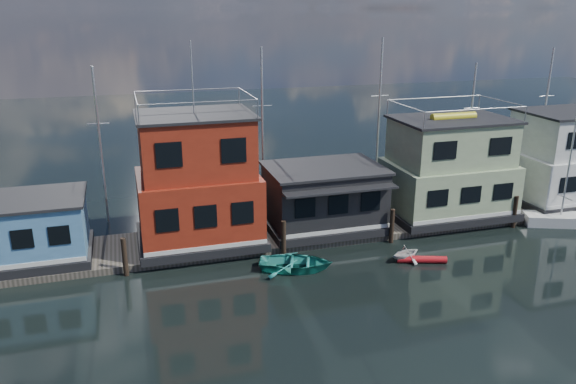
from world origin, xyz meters
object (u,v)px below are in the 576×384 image
object	(u,v)px
houseboat_blue	(29,230)
houseboat_green	(449,169)
houseboat_white	(570,159)
houseboat_red	(198,183)
dinghy_white	(406,253)
day_sailer	(560,219)
red_kayak	(422,259)
houseboat_dark	(324,197)
dinghy_teal	(296,263)

from	to	relation	value
houseboat_blue	houseboat_green	xyz separation A→B (m)	(26.50, 0.00, 1.34)
houseboat_green	houseboat_white	xyz separation A→B (m)	(10.00, -0.00, -0.01)
houseboat_red	houseboat_green	distance (m)	17.01
dinghy_white	day_sailer	xyz separation A→B (m)	(12.77, 2.18, -0.07)
houseboat_blue	red_kayak	xyz separation A→B (m)	(21.37, -5.99, -2.00)
dinghy_white	red_kayak	world-z (taller)	dinghy_white
houseboat_green	houseboat_white	world-z (taller)	houseboat_green
houseboat_blue	dinghy_white	xyz separation A→B (m)	(20.58, -5.49, -1.70)
houseboat_dark	houseboat_white	size ratio (longest dim) A/B	0.88
houseboat_dark	dinghy_white	size ratio (longest dim) A/B	3.89
houseboat_red	dinghy_teal	distance (m)	7.62
houseboat_blue	houseboat_dark	distance (m)	17.50
houseboat_green	dinghy_teal	size ratio (longest dim) A/B	2.04
dinghy_white	dinghy_teal	world-z (taller)	dinghy_white
houseboat_green	houseboat_red	bearing A→B (deg)	-180.00
houseboat_blue	houseboat_dark	world-z (taller)	houseboat_dark
houseboat_red	dinghy_teal	xyz separation A→B (m)	(4.63, -4.80, -3.68)
houseboat_red	houseboat_green	bearing A→B (deg)	0.00
houseboat_green	dinghy_white	world-z (taller)	houseboat_green
dinghy_white	houseboat_dark	bearing A→B (deg)	14.93
houseboat_blue	houseboat_green	world-z (taller)	houseboat_green
houseboat_white	dinghy_teal	distance (m)	23.09
houseboat_green	red_kayak	xyz separation A→B (m)	(-5.13, -5.99, -3.34)
houseboat_blue	dinghy_teal	distance (m)	15.03
houseboat_white	dinghy_white	world-z (taller)	houseboat_white
houseboat_dark	dinghy_white	world-z (taller)	houseboat_dark
houseboat_green	houseboat_white	bearing A→B (deg)	-0.00
houseboat_blue	day_sailer	size ratio (longest dim) A/B	0.87
houseboat_red	red_kayak	world-z (taller)	houseboat_red
dinghy_teal	houseboat_green	bearing A→B (deg)	-48.87
houseboat_green	houseboat_white	size ratio (longest dim) A/B	1.00
red_kayak	houseboat_blue	bearing A→B (deg)	-177.38
houseboat_dark	dinghy_teal	distance (m)	6.18
houseboat_dark	houseboat_green	distance (m)	9.07
houseboat_white	day_sailer	bearing A→B (deg)	-133.64
houseboat_dark	dinghy_teal	xyz separation A→B (m)	(-3.37, -4.78, -1.99)
houseboat_blue	red_kayak	bearing A→B (deg)	-15.66
houseboat_red	dinghy_white	size ratio (longest dim) A/B	6.24
houseboat_blue	houseboat_red	bearing A→B (deg)	0.00
houseboat_green	day_sailer	bearing A→B (deg)	-25.81
houseboat_dark	day_sailer	bearing A→B (deg)	-11.73
houseboat_red	day_sailer	distance (m)	24.35
houseboat_blue	dinghy_white	bearing A→B (deg)	-14.92
houseboat_green	dinghy_teal	xyz separation A→B (m)	(-12.37, -4.80, -3.12)
houseboat_dark	day_sailer	size ratio (longest dim) A/B	1.00
dinghy_white	day_sailer	size ratio (longest dim) A/B	0.26
houseboat_dark	houseboat_white	distance (m)	19.03
houseboat_white	houseboat_red	bearing A→B (deg)	-180.00
dinghy_white	houseboat_blue	bearing A→B (deg)	60.62
houseboat_red	dinghy_white	xyz separation A→B (m)	(11.08, -5.49, -3.60)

